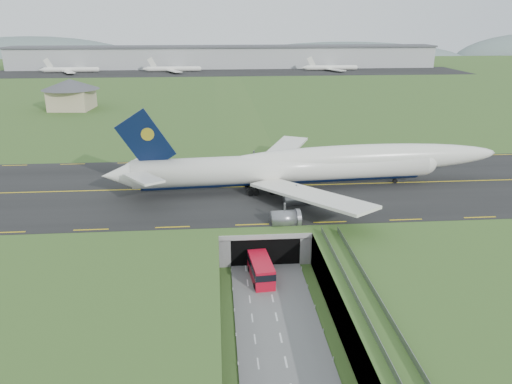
{
  "coord_description": "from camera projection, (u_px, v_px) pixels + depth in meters",
  "views": [
    {
      "loc": [
        -7.91,
        -69.23,
        40.98
      ],
      "look_at": [
        -0.68,
        20.0,
        9.46
      ],
      "focal_mm": 35.0,
      "sensor_mm": 36.0,
      "label": 1
    }
  ],
  "objects": [
    {
      "name": "taxiway",
      "position": [
        254.0,
        187.0,
        108.31
      ],
      "size": [
        800.0,
        44.0,
        0.18
      ],
      "primitive_type": "cube",
      "color": "black",
      "rests_on": "airfield_deck"
    },
    {
      "name": "guideway",
      "position": [
        378.0,
        328.0,
        60.41
      ],
      "size": [
        3.0,
        53.0,
        7.05
      ],
      "color": "#A8A8A3",
      "rests_on": "ground"
    },
    {
      "name": "jumbo_jet",
      "position": [
        311.0,
        166.0,
        106.03
      ],
      "size": [
        85.87,
        56.58,
        18.76
      ],
      "rotation": [
        0.0,
        0.0,
        0.07
      ],
      "color": "white",
      "rests_on": "ground"
    },
    {
      "name": "service_building",
      "position": [
        71.0,
        92.0,
        196.62
      ],
      "size": [
        23.83,
        23.83,
        12.01
      ],
      "rotation": [
        0.0,
        0.0,
        -0.09
      ],
      "color": "#C1AD8B",
      "rests_on": "ground"
    },
    {
      "name": "shuttle_tram",
      "position": [
        261.0,
        270.0,
        81.53
      ],
      "size": [
        4.02,
        8.88,
        3.49
      ],
      "rotation": [
        0.0,
        0.0,
        0.09
      ],
      "color": "red",
      "rests_on": "ground"
    },
    {
      "name": "tunnel_portal",
      "position": [
        261.0,
        228.0,
        93.91
      ],
      "size": [
        17.0,
        22.3,
        6.0
      ],
      "color": "gray",
      "rests_on": "ground"
    },
    {
      "name": "cargo_terminal",
      "position": [
        225.0,
        57.0,
        356.15
      ],
      "size": [
        320.0,
        67.0,
        15.6
      ],
      "color": "#B2B2B2",
      "rests_on": "ground"
    },
    {
      "name": "distant_hills",
      "position": [
        288.0,
        65.0,
        489.81
      ],
      "size": [
        700.0,
        91.0,
        60.0
      ],
      "color": "slate",
      "rests_on": "ground"
    },
    {
      "name": "airfield_deck",
      "position": [
        271.0,
        273.0,
        78.31
      ],
      "size": [
        800.0,
        800.0,
        6.0
      ],
      "primitive_type": "cube",
      "color": "gray",
      "rests_on": "ground"
    },
    {
      "name": "trench_road",
      "position": [
        276.0,
        315.0,
        72.22
      ],
      "size": [
        12.0,
        75.0,
        0.2
      ],
      "primitive_type": "cube",
      "color": "slate",
      "rests_on": "ground"
    },
    {
      "name": "ground",
      "position": [
        270.0,
        289.0,
        79.3
      ],
      "size": [
        900.0,
        900.0,
        0.0
      ],
      "primitive_type": "plane",
      "color": "#335A24",
      "rests_on": "ground"
    }
  ]
}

